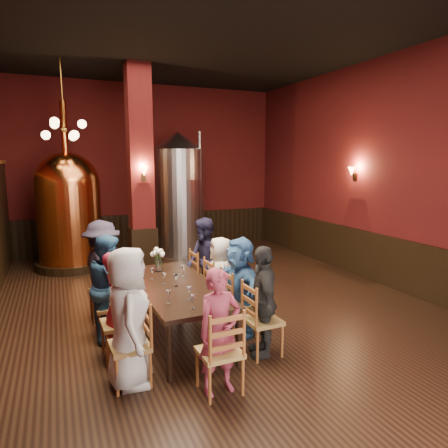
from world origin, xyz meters
name	(u,v)px	position (x,y,z in m)	size (l,w,h in m)	color
room	(195,175)	(0.00, 0.00, 2.25)	(10.00, 10.02, 4.50)	black
wainscot_right	(380,259)	(3.96, 0.00, 0.50)	(0.08, 9.90, 1.00)	black
wainscot_back	(138,232)	(0.00, 4.96, 0.50)	(7.90, 0.08, 1.00)	black
column	(140,171)	(-0.30, 2.80, 2.25)	(0.58, 0.58, 4.50)	#4C1010
pendant_cluster	(64,129)	(-1.80, 2.90, 3.10)	(0.90, 0.90, 1.70)	#A57226
sconce_wall	(355,174)	(3.90, 0.80, 2.20)	(0.20, 0.20, 0.36)	black
sconce_column	(143,174)	(-0.30, 2.50, 2.20)	(0.20, 0.20, 0.36)	black
dining_table	(175,289)	(-0.57, -0.76, 0.69)	(1.06, 2.43, 0.75)	black
chair_0	(130,345)	(-1.39, -1.79, 0.46)	(0.46, 0.46, 0.92)	#964C26
person_0	(128,317)	(-1.39, -1.79, 0.79)	(0.77, 0.50, 1.57)	silver
chair_1	(119,323)	(-1.41, -1.12, 0.46)	(0.46, 0.46, 0.92)	#964C26
person_1	(118,305)	(-1.41, -1.12, 0.69)	(0.50, 0.33, 1.38)	maroon
chair_2	(111,306)	(-1.43, -0.46, 0.46)	(0.46, 0.46, 0.92)	#964C26
person_2	(110,287)	(-1.43, -0.46, 0.74)	(0.72, 0.35, 1.48)	navy
chair_3	(104,292)	(-1.44, 0.21, 0.46)	(0.46, 0.46, 0.92)	#964C26
person_3	(103,271)	(-1.44, 0.21, 0.79)	(1.02, 0.59, 1.58)	black
chair_4	(263,320)	(0.31, -1.74, 0.46)	(0.46, 0.46, 0.92)	#964C26
person_4	(263,301)	(0.31, -1.74, 0.72)	(0.84, 0.35, 1.44)	black
chair_5	(239,303)	(0.29, -1.07, 0.46)	(0.46, 0.46, 0.92)	#964C26
person_5	(239,286)	(0.29, -1.07, 0.71)	(1.32, 0.42, 1.43)	#3667A4
chair_6	(221,290)	(0.27, -0.41, 0.46)	(0.46, 0.46, 0.92)	#964C26
person_6	(221,278)	(0.27, -0.41, 0.65)	(0.64, 0.42, 1.31)	beige
chair_7	(205,278)	(0.25, 0.26, 0.46)	(0.46, 0.46, 0.92)	#964C26
person_7	(205,262)	(0.25, 0.26, 0.76)	(0.74, 0.36, 1.52)	#1D1B36
chair_8	(220,351)	(-0.53, -2.31, 0.46)	(0.46, 0.46, 0.92)	#964C26
person_8	(219,331)	(-0.53, -2.31, 0.69)	(0.50, 0.33, 1.38)	#903045
copper_kettle	(69,209)	(-1.78, 3.71, 1.37)	(1.60, 1.60, 3.77)	black
steel_vessel	(179,194)	(0.96, 4.13, 1.60)	(1.40, 1.40, 3.20)	#B2B2B7
rose_vase	(158,256)	(-0.61, 0.01, 1.00)	(0.23, 0.23, 0.39)	white
wine_glass_0	(183,271)	(-0.34, -0.43, 0.83)	(0.07, 0.07, 0.17)	white
wine_glass_1	(164,279)	(-0.71, -0.69, 0.83)	(0.07, 0.07, 0.17)	white
wine_glass_2	(168,297)	(-0.85, -1.46, 0.83)	(0.07, 0.07, 0.17)	white
wine_glass_3	(193,302)	(-0.63, -1.74, 0.83)	(0.07, 0.07, 0.17)	white
wine_glass_4	(176,280)	(-0.58, -0.83, 0.83)	(0.07, 0.07, 0.17)	white
wine_glass_5	(190,293)	(-0.57, -1.43, 0.83)	(0.07, 0.07, 0.17)	white
wine_glass_6	(177,280)	(-0.56, -0.84, 0.83)	(0.07, 0.07, 0.17)	white
wine_glass_7	(152,274)	(-0.81, -0.39, 0.83)	(0.07, 0.07, 0.17)	white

